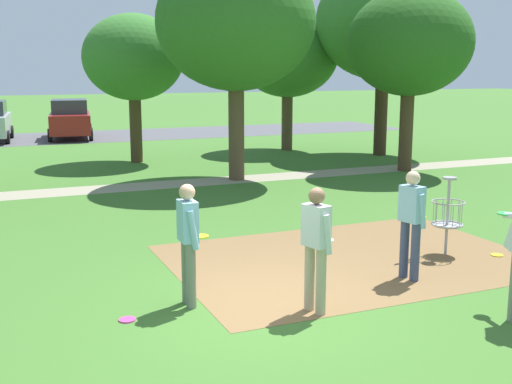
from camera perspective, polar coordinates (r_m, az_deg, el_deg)
The scene contains 16 objects.
ground_plane at distance 8.92m, azimuth 0.89°, elevation -10.28°, with size 160.00×160.00×0.00m, color #3D6B28.
dirt_tee_pad at distance 11.23m, azimuth 8.46°, elevation -5.90°, with size 6.11×4.34×0.01m, color brown.
disc_golf_basket at distance 11.64m, azimuth 16.46°, elevation -1.81°, with size 0.98×0.58×1.39m.
player_foreground_watching at distance 8.77m, azimuth -6.06°, elevation -4.06°, with size 0.41×0.47×1.71m.
player_waiting_left at distance 8.51m, azimuth 5.38°, elevation -4.51°, with size 0.44×0.49×1.71m.
player_waiting_right at distance 10.10m, azimuth 13.68°, elevation -2.32°, with size 0.43×0.49×1.71m.
frisbee_near_basket at distance 12.06m, azimuth 20.69°, elevation -5.29°, with size 0.21×0.21×0.02m, color gold.
frisbee_mid_grass at distance 8.66m, azimuth -11.42°, elevation -11.10°, with size 0.22×0.22×0.02m, color #E53D99.
tree_near_left at distance 21.05m, azimuth 13.56°, elevation 12.76°, with size 3.91×3.91×5.71m.
tree_near_right at distance 24.89m, azimuth 11.37°, elevation 14.65°, with size 5.08×5.08×7.13m.
tree_mid_left at distance 18.84m, azimuth -1.82°, elevation 14.83°, with size 4.58×4.58×6.49m.
tree_mid_center at distance 22.84m, azimuth -10.88°, elevation 11.66°, with size 3.47×3.47×5.12m.
tree_far_left at distance 25.91m, azimuth 2.84°, elevation 12.18°, with size 4.04×4.04×5.56m.
parking_lot_strip at distance 32.25m, azimuth -17.01°, elevation 4.66°, with size 36.00×6.00×0.01m, color #4C4C51.
parked_car_center_right at distance 31.67m, azimuth -16.24°, elevation 6.27°, with size 2.39×4.40×1.84m.
gravel_path at distance 18.08m, azimuth -11.93°, elevation 0.38°, with size 40.00×1.27×0.00m, color gray.
Camera 1 is at (-3.39, -7.60, 3.22)m, focal length 44.86 mm.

